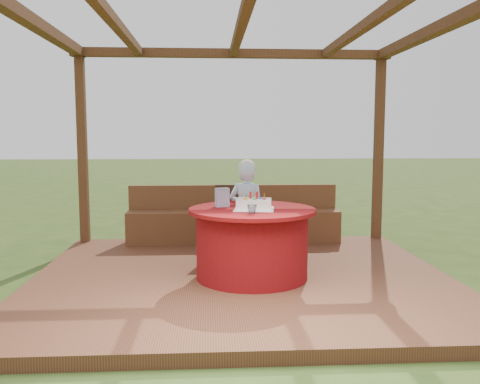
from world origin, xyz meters
name	(u,v)px	position (x,y,z in m)	size (l,w,h in m)	color
ground	(241,285)	(0.00, 0.00, 0.00)	(60.00, 60.00, 0.00)	#2F4717
deck	(241,279)	(0.00, 0.00, 0.06)	(4.50, 4.00, 0.12)	brown
pergola	(241,61)	(0.00, 0.00, 2.41)	(4.50, 4.00, 2.72)	brown
bench	(234,223)	(0.00, 1.72, 0.38)	(3.00, 0.42, 0.80)	brown
table	(252,243)	(0.11, -0.13, 0.50)	(1.34, 1.34, 0.75)	maroon
chair	(232,217)	(-0.06, 0.91, 0.61)	(0.45, 0.45, 0.88)	#351D11
elderly_woman	(247,210)	(0.10, 0.54, 0.75)	(0.51, 0.42, 1.23)	#ABDAFF
birthday_cake	(254,204)	(0.12, -0.19, 0.92)	(0.46, 0.46, 0.18)	white
gift_bag	(222,197)	(-0.21, 0.02, 0.97)	(0.14, 0.09, 0.20)	#C680AC
drinking_glass	(252,209)	(0.07, -0.48, 0.91)	(0.10, 0.10, 0.09)	white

